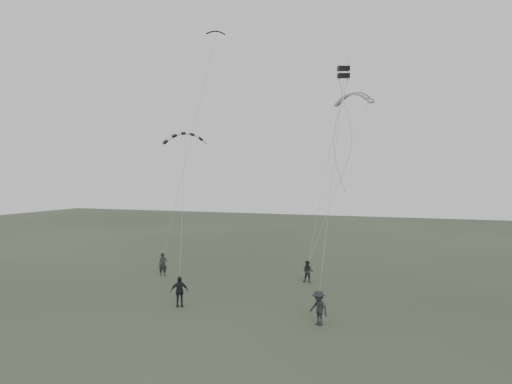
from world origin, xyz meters
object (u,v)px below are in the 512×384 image
(flyer_left, at_px, (163,264))
(kite_dark_small, at_px, (216,31))
(flyer_center, at_px, (179,291))
(flyer_far, at_px, (319,308))
(kite_box, at_px, (343,72))
(kite_striped, at_px, (185,133))
(flyer_right, at_px, (308,272))
(kite_pale_large, at_px, (353,94))

(flyer_left, height_order, kite_dark_small, kite_dark_small)
(flyer_center, relative_size, flyer_far, 1.00)
(flyer_far, distance_m, kite_box, 14.21)
(kite_striped, bearing_deg, flyer_right, -12.86)
(flyer_left, bearing_deg, flyer_right, -31.44)
(flyer_center, bearing_deg, flyer_far, -34.68)
(kite_pale_large, height_order, kite_striped, kite_pale_large)
(flyer_far, bearing_deg, flyer_center, -154.80)
(flyer_left, distance_m, flyer_right, 11.72)
(kite_dark_small, bearing_deg, kite_pale_large, -8.97)
(kite_dark_small, height_order, kite_striped, kite_dark_small)
(kite_dark_small, distance_m, kite_box, 16.42)
(flyer_left, distance_m, kite_striped, 10.84)
(flyer_far, bearing_deg, kite_box, 114.34)
(flyer_center, bearing_deg, flyer_left, 96.88)
(kite_pale_large, bearing_deg, flyer_left, -132.43)
(flyer_right, relative_size, kite_striped, 0.50)
(flyer_center, distance_m, kite_box, 16.85)
(flyer_center, height_order, kite_striped, kite_striped)
(flyer_left, height_order, kite_box, kite_box)
(flyer_left, xyz_separation_m, flyer_right, (11.60, 1.61, -0.10))
(flyer_left, bearing_deg, kite_pale_large, -8.14)
(flyer_center, height_order, kite_pale_large, kite_pale_large)
(flyer_right, height_order, kite_box, kite_box)
(flyer_left, bearing_deg, flyer_far, -69.34)
(kite_pale_large, height_order, kite_box, kite_pale_large)
(kite_dark_small, xyz_separation_m, kite_striped, (0.28, -6.02, -9.21))
(flyer_right, distance_m, kite_box, 15.20)
(flyer_center, bearing_deg, kite_striped, 85.12)
(flyer_right, distance_m, kite_pale_large, 15.91)
(kite_pale_large, bearing_deg, flyer_far, -70.05)
(flyer_left, distance_m, kite_pale_large, 21.45)
(flyer_center, xyz_separation_m, kite_box, (9.38, 3.74, 13.48))
(kite_striped, distance_m, kite_box, 13.01)
(kite_pale_large, bearing_deg, flyer_right, -91.64)
(kite_box, bearing_deg, flyer_left, 140.84)
(flyer_right, height_order, kite_striped, kite_striped)
(flyer_left, height_order, flyer_far, flyer_far)
(flyer_left, height_order, flyer_center, flyer_center)
(flyer_center, distance_m, kite_dark_small, 23.31)
(flyer_right, xyz_separation_m, flyer_far, (3.25, -10.19, 0.11))
(flyer_far, xyz_separation_m, kite_dark_small, (-12.20, 13.06, 19.52))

